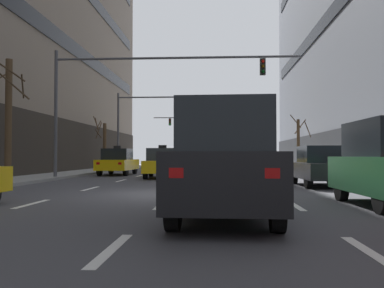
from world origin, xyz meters
TOP-DOWN VIEW (x-y plane):
  - ground_plane at (0.00, 0.00)m, footprint 120.00×120.00m
  - lane_stripe_l1_s3 at (-3.32, -3.00)m, footprint 0.16×2.00m
  - lane_stripe_l1_s4 at (-3.32, 2.00)m, footprint 0.16×2.00m
  - lane_stripe_l1_s5 at (-3.32, 7.00)m, footprint 0.16×2.00m
  - lane_stripe_l1_s6 at (-3.32, 12.00)m, footprint 0.16×2.00m
  - lane_stripe_l1_s7 at (-3.32, 17.00)m, footprint 0.16×2.00m
  - lane_stripe_l1_s8 at (-3.32, 22.00)m, footprint 0.16×2.00m
  - lane_stripe_l1_s9 at (-3.32, 27.00)m, footprint 0.16×2.00m
  - lane_stripe_l1_s10 at (-3.32, 32.00)m, footprint 0.16×2.00m
  - lane_stripe_l2_s2 at (0.00, -8.00)m, footprint 0.16×2.00m
  - lane_stripe_l2_s3 at (0.00, -3.00)m, footprint 0.16×2.00m
  - lane_stripe_l2_s4 at (0.00, 2.00)m, footprint 0.16×2.00m
  - lane_stripe_l2_s5 at (0.00, 7.00)m, footprint 0.16×2.00m
  - lane_stripe_l2_s6 at (0.00, 12.00)m, footprint 0.16×2.00m
  - lane_stripe_l2_s7 at (0.00, 17.00)m, footprint 0.16×2.00m
  - lane_stripe_l2_s8 at (0.00, 22.00)m, footprint 0.16×2.00m
  - lane_stripe_l2_s9 at (0.00, 27.00)m, footprint 0.16×2.00m
  - lane_stripe_l2_s10 at (0.00, 32.00)m, footprint 0.16×2.00m
  - lane_stripe_l3_s2 at (3.32, -8.00)m, footprint 0.16×2.00m
  - lane_stripe_l3_s3 at (3.32, -3.00)m, footprint 0.16×2.00m
  - lane_stripe_l3_s4 at (3.32, 2.00)m, footprint 0.16×2.00m
  - lane_stripe_l3_s5 at (3.32, 7.00)m, footprint 0.16×2.00m
  - lane_stripe_l3_s6 at (3.32, 12.00)m, footprint 0.16×2.00m
  - lane_stripe_l3_s7 at (3.32, 17.00)m, footprint 0.16×2.00m
  - lane_stripe_l3_s8 at (3.32, 22.00)m, footprint 0.16×2.00m
  - lane_stripe_l3_s9 at (3.32, 27.00)m, footprint 0.16×2.00m
  - lane_stripe_l3_s10 at (3.32, 32.00)m, footprint 0.16×2.00m
  - taxi_driving_0 at (-1.60, 29.31)m, footprint 1.97×4.43m
  - taxi_driving_1 at (-1.58, 9.59)m, footprint 2.02×4.45m
  - car_driving_2 at (1.55, -5.24)m, footprint 2.07×4.67m
  - taxi_driving_3 at (1.67, 21.13)m, footprint 2.07×4.59m
  - taxi_driving_5 at (-4.94, 13.19)m, footprint 1.91×4.50m
  - car_parked_2 at (5.59, 3.75)m, footprint 1.88×4.35m
  - traffic_signal_0 at (-2.92, 8.03)m, footprint 12.80×0.34m
  - traffic_signal_1 at (-2.81, 22.06)m, footprint 11.85×0.35m
  - traffic_signal_2 at (2.62, 36.40)m, footprint 13.24×0.34m
  - street_tree_0 at (-7.82, 20.39)m, footprint 1.18×1.68m
  - street_tree_1 at (-7.76, 4.41)m, footprint 2.34×2.19m
  - street_tree_2 at (7.78, 19.43)m, footprint 1.70×1.71m

SIDE VIEW (x-z plane):
  - ground_plane at x=0.00m, z-range 0.00..0.00m
  - lane_stripe_l1_s3 at x=-3.32m, z-range 0.00..0.01m
  - lane_stripe_l1_s4 at x=-3.32m, z-range 0.00..0.01m
  - lane_stripe_l1_s5 at x=-3.32m, z-range 0.00..0.01m
  - lane_stripe_l1_s6 at x=-3.32m, z-range 0.00..0.01m
  - lane_stripe_l1_s7 at x=-3.32m, z-range 0.00..0.01m
  - lane_stripe_l1_s8 at x=-3.32m, z-range 0.00..0.01m
  - lane_stripe_l1_s9 at x=-3.32m, z-range 0.00..0.01m
  - lane_stripe_l1_s10 at x=-3.32m, z-range 0.00..0.01m
  - lane_stripe_l2_s2 at x=0.00m, z-range 0.00..0.01m
  - lane_stripe_l2_s3 at x=0.00m, z-range 0.00..0.01m
  - lane_stripe_l2_s4 at x=0.00m, z-range 0.00..0.01m
  - lane_stripe_l2_s5 at x=0.00m, z-range 0.00..0.01m
  - lane_stripe_l2_s6 at x=0.00m, z-range 0.00..0.01m
  - lane_stripe_l2_s7 at x=0.00m, z-range 0.00..0.01m
  - lane_stripe_l2_s8 at x=0.00m, z-range 0.00..0.01m
  - lane_stripe_l2_s9 at x=0.00m, z-range 0.00..0.01m
  - lane_stripe_l2_s10 at x=0.00m, z-range 0.00..0.01m
  - lane_stripe_l3_s2 at x=3.32m, z-range 0.00..0.01m
  - lane_stripe_l3_s3 at x=3.32m, z-range 0.00..0.01m
  - lane_stripe_l3_s4 at x=3.32m, z-range 0.00..0.01m
  - lane_stripe_l3_s5 at x=3.32m, z-range 0.00..0.01m
  - lane_stripe_l3_s6 at x=3.32m, z-range 0.00..0.01m
  - lane_stripe_l3_s7 at x=3.32m, z-range 0.00..0.01m
  - lane_stripe_l3_s8 at x=3.32m, z-range 0.00..0.01m
  - lane_stripe_l3_s9 at x=3.32m, z-range 0.00..0.01m
  - lane_stripe_l3_s10 at x=3.32m, z-range 0.00..0.01m
  - car_parked_2 at x=5.59m, z-range -0.01..1.61m
  - taxi_driving_0 at x=-1.60m, z-range -0.10..1.72m
  - taxi_driving_1 at x=-1.58m, z-range -0.10..1.72m
  - taxi_driving_5 at x=-4.94m, z-range -0.10..1.76m
  - taxi_driving_3 at x=1.67m, z-range -0.10..1.78m
  - car_driving_2 at x=1.55m, z-range -0.01..2.23m
  - street_tree_0 at x=-7.82m, z-range 0.02..4.40m
  - street_tree_2 at x=7.78m, z-range 0.09..4.38m
  - street_tree_1 at x=-7.76m, z-range 0.16..5.79m
  - traffic_signal_2 at x=2.62m, z-range 1.50..7.73m
  - traffic_signal_0 at x=-2.92m, z-range 1.60..8.24m
  - traffic_signal_1 at x=-2.81m, z-range 1.71..8.21m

